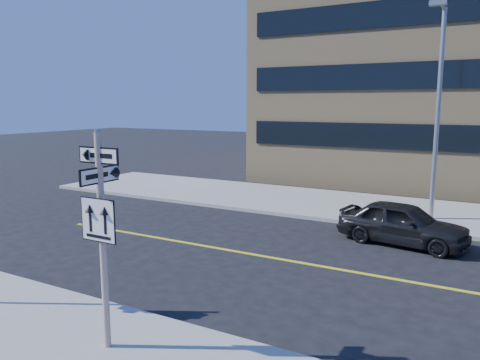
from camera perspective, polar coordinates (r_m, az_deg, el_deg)
The scene contains 5 objects.
ground at distance 11.41m, azimuth -6.61°, elevation -14.80°, with size 120.00×120.00×0.00m, color black.
sign_pole at distance 8.80m, azimuth -16.52°, elevation -5.65°, with size 0.92×0.92×4.06m.
parked_car_a at distance 16.52m, azimuth 19.21°, elevation -4.99°, with size 4.20×1.69×1.43m, color black.
streetlight_a at distance 19.30m, azimuth 22.98°, elevation 8.90°, with size 0.55×2.25×8.00m.
building_brick at distance 33.96m, azimuth 22.72°, elevation 15.98°, with size 18.00×18.00×18.00m, color tan.
Camera 1 is at (6.13, -8.43, 4.65)m, focal length 35.00 mm.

